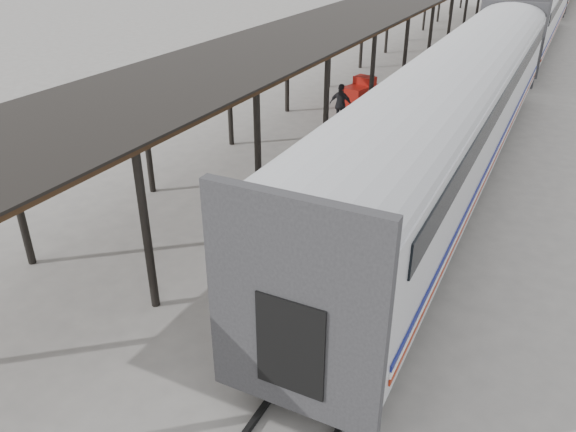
# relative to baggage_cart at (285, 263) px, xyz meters

# --- Properties ---
(ground) EXTENTS (160.00, 160.00, 0.00)m
(ground) POSITION_rel_baggage_cart_xyz_m (-1.02, -0.07, -0.65)
(ground) COLOR slate
(ground) RESTS_ON ground
(train) EXTENTS (3.45, 76.01, 4.01)m
(train) POSITION_rel_baggage_cart_xyz_m (2.17, 33.72, 2.04)
(train) COLOR silver
(train) RESTS_ON ground
(rails) EXTENTS (1.54, 150.00, 0.12)m
(rails) POSITION_rel_baggage_cart_xyz_m (2.18, 33.93, -0.59)
(rails) COLOR black
(rails) RESTS_ON ground
(baggage_cart) EXTENTS (1.66, 2.58, 0.86)m
(baggage_cart) POSITION_rel_baggage_cart_xyz_m (0.00, 0.00, 0.00)
(baggage_cart) COLOR brown
(baggage_cart) RESTS_ON ground
(suitcase_stack) EXTENTS (1.26, 1.09, 0.58)m
(suitcase_stack) POSITION_rel_baggage_cart_xyz_m (-0.07, 0.40, 0.42)
(suitcase_stack) COLOR #3A3A3D
(suitcase_stack) RESTS_ON baggage_cart
(luggage_tug) EXTENTS (1.36, 1.85, 1.48)m
(luggage_tug) POSITION_rel_baggage_cart_xyz_m (-3.57, 14.88, 0.03)
(luggage_tug) COLOR maroon
(luggage_tug) RESTS_ON ground
(porter) EXTENTS (0.56, 0.69, 1.63)m
(porter) POSITION_rel_baggage_cart_xyz_m (0.18, -0.65, 1.03)
(porter) COLOR navy
(porter) RESTS_ON baggage_cart
(pedestrian) EXTENTS (1.10, 0.50, 1.84)m
(pedestrian) POSITION_rel_baggage_cart_xyz_m (-3.43, 12.13, 0.27)
(pedestrian) COLOR black
(pedestrian) RESTS_ON ground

